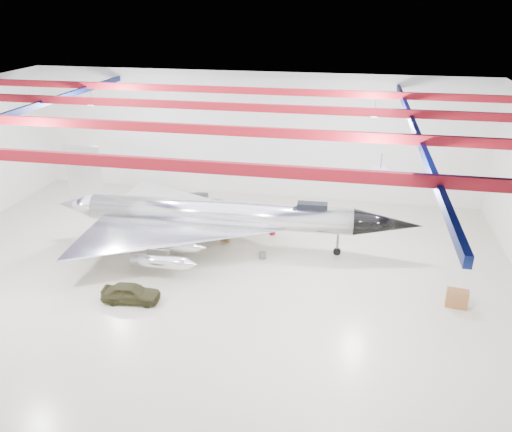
# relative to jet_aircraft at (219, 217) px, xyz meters

# --- Properties ---
(floor) EXTENTS (40.00, 40.00, 0.00)m
(floor) POSITION_rel_jet_aircraft_xyz_m (0.20, -3.93, -2.35)
(floor) COLOR beige
(floor) RESTS_ON ground
(wall_back) EXTENTS (40.00, 0.00, 40.00)m
(wall_back) POSITION_rel_jet_aircraft_xyz_m (0.20, 11.07, 3.15)
(wall_back) COLOR silver
(wall_back) RESTS_ON floor
(ceiling) EXTENTS (40.00, 40.00, 0.00)m
(ceiling) POSITION_rel_jet_aircraft_xyz_m (0.20, -3.93, 8.65)
(ceiling) COLOR #0A0F38
(ceiling) RESTS_ON wall_back
(ceiling_structure) EXTENTS (39.50, 29.50, 1.08)m
(ceiling_structure) POSITION_rel_jet_aircraft_xyz_m (0.20, -3.93, 7.98)
(ceiling_structure) COLOR maroon
(ceiling_structure) RESTS_ON ceiling
(jet_aircraft) EXTENTS (26.23, 15.56, 7.15)m
(jet_aircraft) POSITION_rel_jet_aircraft_xyz_m (0.00, 0.00, 0.00)
(jet_aircraft) COLOR silver
(jet_aircraft) RESTS_ON floor
(jeep) EXTENTS (3.57, 1.73, 1.17)m
(jeep) POSITION_rel_jet_aircraft_xyz_m (-3.29, -7.96, -1.76)
(jeep) COLOR #313018
(jeep) RESTS_ON floor
(desk) EXTENTS (1.29, 0.78, 1.12)m
(desk) POSITION_rel_jet_aircraft_xyz_m (15.61, -4.80, -1.79)
(desk) COLOR brown
(desk) RESTS_ON floor
(toolbox_red) EXTENTS (0.44, 0.38, 0.28)m
(toolbox_red) POSITION_rel_jet_aircraft_xyz_m (-3.66, 2.98, -2.21)
(toolbox_red) COLOR maroon
(toolbox_red) RESTS_ON floor
(engine_drum) EXTENTS (0.64, 0.64, 0.45)m
(engine_drum) POSITION_rel_jet_aircraft_xyz_m (3.40, -1.15, -2.12)
(engine_drum) COLOR #59595B
(engine_drum) RESTS_ON floor
(parts_bin) EXTENTS (0.53, 0.42, 0.37)m
(parts_bin) POSITION_rel_jet_aircraft_xyz_m (0.45, 3.38, -2.16)
(parts_bin) COLOR olive
(parts_bin) RESTS_ON floor
(crate_small) EXTENTS (0.43, 0.37, 0.27)m
(crate_small) POSITION_rel_jet_aircraft_xyz_m (-9.01, 4.00, -2.21)
(crate_small) COLOR #59595B
(crate_small) RESTS_ON floor
(tool_chest) EXTENTS (0.50, 0.50, 0.40)m
(tool_chest) POSITION_rel_jet_aircraft_xyz_m (3.46, 2.75, -2.15)
(tool_chest) COLOR maroon
(tool_chest) RESTS_ON floor
(oil_barrel) EXTENTS (0.69, 0.58, 0.44)m
(oil_barrel) POSITION_rel_jet_aircraft_xyz_m (0.18, 1.01, -2.12)
(oil_barrel) COLOR olive
(oil_barrel) RESTS_ON floor
(spares_box) EXTENTS (0.43, 0.43, 0.32)m
(spares_box) POSITION_rel_jet_aircraft_xyz_m (0.90, 6.12, -2.19)
(spares_box) COLOR #59595B
(spares_box) RESTS_ON floor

